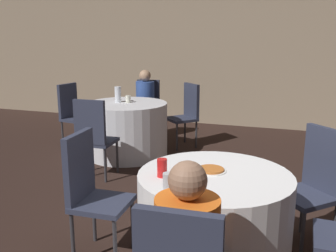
% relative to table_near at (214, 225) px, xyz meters
% --- Properties ---
extents(wall_back, '(16.00, 0.06, 2.80)m').
position_rel_table_near_xyz_m(wall_back, '(0.06, 4.75, 1.02)').
color(wall_back, gray).
rests_on(wall_back, ground_plane).
extents(table_near, '(1.05, 1.05, 0.76)m').
position_rel_table_near_xyz_m(table_near, '(0.00, 0.00, 0.00)').
color(table_near, white).
rests_on(table_near, ground_plane).
extents(table_far, '(1.16, 1.16, 0.76)m').
position_rel_table_near_xyz_m(table_far, '(-1.76, 2.39, 0.00)').
color(table_far, silver).
rests_on(table_far, ground_plane).
extents(chair_near_northeast, '(0.57, 0.57, 0.97)m').
position_rel_table_near_xyz_m(chair_near_northeast, '(0.68, 0.66, 0.19)').
color(chair_near_northeast, '#2D3347').
rests_on(chair_near_northeast, ground_plane).
extents(chair_near_west, '(0.42, 0.42, 0.97)m').
position_rel_table_near_xyz_m(chair_near_west, '(-0.94, -0.04, 0.19)').
color(chair_near_west, '#2D3347').
rests_on(chair_near_west, ground_plane).
extents(chair_far_north, '(0.43, 0.43, 0.97)m').
position_rel_table_near_xyz_m(chair_far_north, '(-1.84, 3.38, 0.19)').
color(chair_far_north, '#2D3347').
rests_on(chair_far_north, ground_plane).
extents(chair_far_northeast, '(0.57, 0.57, 0.97)m').
position_rel_table_near_xyz_m(chair_far_northeast, '(-1.07, 3.11, 0.19)').
color(chair_far_northeast, '#2D3347').
rests_on(chair_far_northeast, ground_plane).
extents(chair_far_west, '(0.46, 0.46, 0.97)m').
position_rel_table_near_xyz_m(chair_far_west, '(-2.75, 2.54, 0.19)').
color(chair_far_west, '#2D3347').
rests_on(chair_far_west, ground_plane).
extents(chair_far_south, '(0.41, 0.42, 0.97)m').
position_rel_table_near_xyz_m(chair_far_south, '(-1.72, 1.39, 0.19)').
color(chair_far_south, '#2D3347').
rests_on(chair_far_south, ground_plane).
extents(person_blue_shirt, '(0.32, 0.49, 1.15)m').
position_rel_table_near_xyz_m(person_blue_shirt, '(-1.82, 3.20, 0.19)').
color(person_blue_shirt, '#282828').
rests_on(person_blue_shirt, ground_plane).
extents(pizza_plate_near, '(0.21, 0.21, 0.02)m').
position_rel_table_near_xyz_m(pizza_plate_near, '(-0.04, 0.05, 0.39)').
color(pizza_plate_near, white).
rests_on(pizza_plate_near, table_near).
extents(soda_can_red, '(0.07, 0.07, 0.12)m').
position_rel_table_near_xyz_m(soda_can_red, '(-0.32, -0.16, 0.44)').
color(soda_can_red, red).
rests_on(soda_can_red, table_near).
extents(soda_can_silver, '(0.07, 0.07, 0.12)m').
position_rel_table_near_xyz_m(soda_can_silver, '(-0.20, -0.39, 0.44)').
color(soda_can_silver, silver).
rests_on(soda_can_silver, table_near).
extents(bottle_far, '(0.09, 0.09, 0.22)m').
position_rel_table_near_xyz_m(bottle_far, '(-1.89, 2.41, 0.49)').
color(bottle_far, silver).
rests_on(bottle_far, table_far).
extents(cup_far, '(0.07, 0.07, 0.10)m').
position_rel_table_near_xyz_m(cup_far, '(-1.75, 2.43, 0.43)').
color(cup_far, silver).
rests_on(cup_far, table_far).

